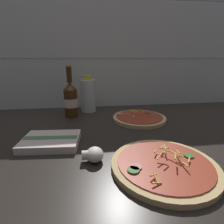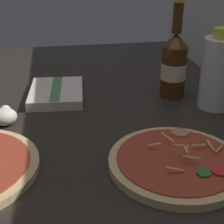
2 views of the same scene
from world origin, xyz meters
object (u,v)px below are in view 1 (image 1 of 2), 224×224
at_px(pizza_far, 139,118).
at_px(oil_bottle, 88,95).
at_px(beer_bottle, 71,99).
at_px(pizza_near, 164,165).
at_px(mushroom_right, 94,155).
at_px(dish_towel, 51,141).

bearing_deg(pizza_far, oil_bottle, 142.25).
height_order(pizza_far, beer_bottle, beer_bottle).
distance_m(pizza_near, beer_bottle, 0.55).
bearing_deg(beer_bottle, oil_bottle, 43.39).
bearing_deg(beer_bottle, mushroom_right, -77.54).
relative_size(pizza_near, pizza_far, 1.12).
bearing_deg(oil_bottle, beer_bottle, -136.61).
distance_m(pizza_far, dish_towel, 0.41).
relative_size(pizza_far, mushroom_right, 4.15).
bearing_deg(pizza_far, dish_towel, -150.67).
distance_m(beer_bottle, dish_towel, 0.31).
distance_m(beer_bottle, oil_bottle, 0.11).
height_order(pizza_far, mushroom_right, pizza_far).
height_order(beer_bottle, dish_towel, beer_bottle).
distance_m(mushroom_right, dish_towel, 0.18).
height_order(beer_bottle, oil_bottle, beer_bottle).
xyz_separation_m(pizza_near, dish_towel, (-0.31, 0.17, 0.00)).
xyz_separation_m(pizza_far, dish_towel, (-0.36, -0.20, 0.00)).
relative_size(beer_bottle, oil_bottle, 1.28).
distance_m(pizza_far, beer_bottle, 0.34).
height_order(pizza_near, mushroom_right, pizza_near).
relative_size(beer_bottle, dish_towel, 1.30).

